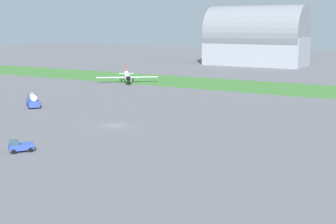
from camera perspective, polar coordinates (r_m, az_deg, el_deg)
ground_plane at (r=89.64m, az=-6.69°, el=-1.69°), size 600.00×600.00×0.00m
grass_taxiway_strip at (r=149.56m, az=9.01°, el=3.29°), size 360.00×28.00×0.08m
airplane_taxiing_turboprop at (r=155.11m, az=-5.10°, el=4.48°), size 17.35×15.42×6.25m
pushback_tug_near_gate at (r=74.27m, az=-17.99°, el=-4.06°), size 3.52×3.99×1.95m
fuel_truck_midfield at (r=113.61m, az=-16.50°, el=1.40°), size 6.59×5.91×3.29m
hangar_distant at (r=226.79m, az=10.94°, el=8.97°), size 46.70×25.33×28.37m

